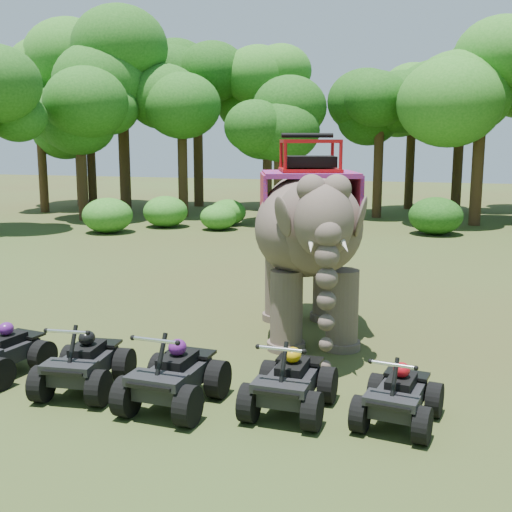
{
  "coord_description": "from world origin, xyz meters",
  "views": [
    {
      "loc": [
        3.7,
        -11.16,
        4.27
      ],
      "look_at": [
        0.0,
        1.2,
        1.9
      ],
      "focal_mm": 45.0,
      "sensor_mm": 36.0,
      "label": 1
    }
  ],
  "objects": [
    {
      "name": "tree_23",
      "position": [
        -14.76,
        18.67,
        3.79
      ],
      "size": [
        5.3,
        5.3,
        7.57
      ],
      "primitive_type": null,
      "color": "#195114",
      "rests_on": "ground"
    },
    {
      "name": "atv_3",
      "position": [
        1.47,
        -1.83,
        0.62
      ],
      "size": [
        1.27,
        1.71,
        1.24
      ],
      "primitive_type": null,
      "rotation": [
        0.0,
        0.0,
        -0.03
      ],
      "color": "black",
      "rests_on": "ground"
    },
    {
      "name": "atv_2",
      "position": [
        -0.37,
        -2.17,
        0.66
      ],
      "size": [
        1.4,
        1.86,
        1.33
      ],
      "primitive_type": null,
      "rotation": [
        0.0,
        0.0,
        -0.05
      ],
      "color": "black",
      "rests_on": "ground"
    },
    {
      "name": "atv_4",
      "position": [
        3.15,
        -1.8,
        0.57
      ],
      "size": [
        1.33,
        1.68,
        1.14
      ],
      "primitive_type": null,
      "rotation": [
        0.0,
        0.0,
        -0.14
      ],
      "color": "black",
      "rests_on": "ground"
    },
    {
      "name": "tree_25",
      "position": [
        -4.44,
        20.03,
        3.42
      ],
      "size": [
        4.78,
        4.78,
        6.83
      ],
      "primitive_type": null,
      "color": "#195114",
      "rests_on": "ground"
    },
    {
      "name": "tree_31",
      "position": [
        -14.15,
        22.2,
        5.46
      ],
      "size": [
        7.64,
        7.64,
        10.92
      ],
      "primitive_type": null,
      "color": "#195114",
      "rests_on": "ground"
    },
    {
      "name": "tree_0",
      "position": [
        0.0,
        24.33,
        3.59
      ],
      "size": [
        5.03,
        5.03,
        7.19
      ],
      "primitive_type": null,
      "color": "#195114",
      "rests_on": "ground"
    },
    {
      "name": "tree_34",
      "position": [
        -7.07,
        27.27,
        4.62
      ],
      "size": [
        6.47,
        6.47,
        9.24
      ],
      "primitive_type": null,
      "color": "#195114",
      "rests_on": "ground"
    },
    {
      "name": "atv_0",
      "position": [
        -3.93,
        -1.82,
        0.6
      ],
      "size": [
        1.39,
        1.76,
        1.19
      ],
      "primitive_type": null,
      "rotation": [
        0.0,
        0.0,
        -0.14
      ],
      "color": "black",
      "rests_on": "ground"
    },
    {
      "name": "elephant",
      "position": [
        0.87,
        2.32,
        2.18
      ],
      "size": [
        3.82,
        5.65,
        4.36
      ],
      "primitive_type": null,
      "rotation": [
        0.0,
        0.0,
        0.32
      ],
      "color": "#4F4239",
      "rests_on": "ground"
    },
    {
      "name": "tree_29",
      "position": [
        -11.59,
        27.15,
        5.18
      ],
      "size": [
        7.25,
        7.25,
        10.36
      ],
      "primitive_type": null,
      "color": "#195114",
      "rests_on": "ground"
    },
    {
      "name": "ground",
      "position": [
        0.0,
        0.0,
        0.0
      ],
      "size": [
        110.0,
        110.0,
        0.0
      ],
      "primitive_type": "plane",
      "color": "#47381E",
      "rests_on": "ground"
    },
    {
      "name": "tree_36",
      "position": [
        -18.55,
        25.94,
        4.08
      ],
      "size": [
        5.72,
        5.72,
        8.17
      ],
      "primitive_type": null,
      "color": "#195114",
      "rests_on": "ground"
    },
    {
      "name": "tree_24",
      "position": [
        -10.35,
        21.72,
        3.89
      ],
      "size": [
        5.45,
        5.45,
        7.78
      ],
      "primitive_type": null,
      "color": "#195114",
      "rests_on": "ground"
    },
    {
      "name": "tree_30",
      "position": [
        4.16,
        28.16,
        4.5
      ],
      "size": [
        6.3,
        6.3,
        8.99
      ],
      "primitive_type": null,
      "color": "#195114",
      "rests_on": "ground"
    },
    {
      "name": "tree_26",
      "position": [
        1.39,
        29.38,
        3.95
      ],
      "size": [
        5.52,
        5.52,
        7.89
      ],
      "primitive_type": null,
      "color": "#195114",
      "rests_on": "ground"
    },
    {
      "name": "tree_1",
      "position": [
        5.04,
        22.45,
        4.58
      ],
      "size": [
        6.41,
        6.41,
        9.15
      ],
      "primitive_type": null,
      "color": "#195114",
      "rests_on": "ground"
    },
    {
      "name": "tree_32",
      "position": [
        -19.04,
        25.41,
        4.85
      ],
      "size": [
        6.79,
        6.79,
        9.69
      ],
      "primitive_type": null,
      "color": "#195114",
      "rests_on": "ground"
    },
    {
      "name": "tree_28",
      "position": [
        -19.02,
        21.34,
        3.5
      ],
      "size": [
        4.9,
        4.9,
        7.0
      ],
      "primitive_type": null,
      "color": "#195114",
      "rests_on": "ground"
    },
    {
      "name": "atv_1",
      "position": [
        -2.1,
        -2.02,
        0.63
      ],
      "size": [
        1.41,
        1.82,
        1.26
      ],
      "primitive_type": null,
      "rotation": [
        0.0,
        0.0,
        0.11
      ],
      "color": "black",
      "rests_on": "ground"
    }
  ]
}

